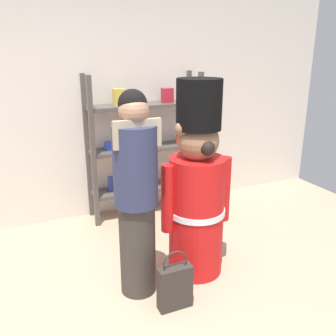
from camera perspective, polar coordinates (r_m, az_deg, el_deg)
ground_plane at (r=2.78m, az=-1.29°, el=-24.62°), size 6.40×6.40×0.00m
back_wall at (r=4.21m, az=-13.21°, el=9.57°), size 6.40×0.12×2.60m
merchandise_shelf at (r=4.26m, az=-3.64°, el=3.47°), size 1.32×0.35×1.64m
teddy_bear_guard at (r=3.08m, az=4.49°, el=-3.50°), size 0.64×0.48×1.67m
person_shopper at (r=2.78m, az=-4.98°, el=-3.94°), size 0.35×0.33×1.62m
shopping_bag at (r=2.90m, az=1.07°, el=-17.85°), size 0.26×0.10×0.48m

